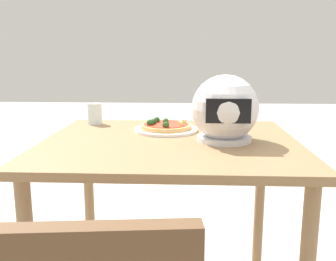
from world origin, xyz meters
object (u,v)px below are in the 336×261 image
at_px(dining_table, 170,163).
at_px(motorcycle_helmet, 225,110).
at_px(drinking_glass, 95,114).
at_px(pizza, 165,126).

bearing_deg(dining_table, motorcycle_helmet, 177.50).
height_order(motorcycle_helmet, drinking_glass, motorcycle_helmet).
bearing_deg(drinking_glass, pizza, 156.52).
bearing_deg(motorcycle_helmet, pizza, -36.93).
bearing_deg(drinking_glass, motorcycle_helmet, 150.56).
relative_size(dining_table, motorcycle_helmet, 3.87).
distance_m(pizza, motorcycle_helmet, 0.32).
bearing_deg(drinking_glass, dining_table, 139.48).
distance_m(motorcycle_helmet, drinking_glass, 0.69).
xyz_separation_m(dining_table, drinking_glass, (0.38, -0.33, 0.15)).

